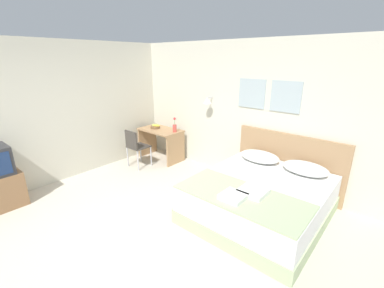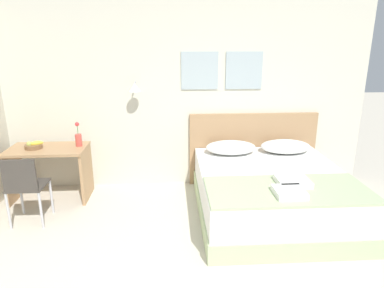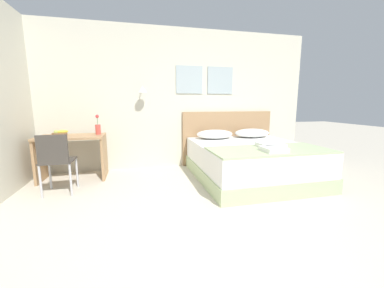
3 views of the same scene
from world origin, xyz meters
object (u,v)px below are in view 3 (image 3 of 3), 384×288
desk_chair (56,159)px  desk (72,150)px  pillow_right (252,133)px  flower_vase (98,128)px  folded_towel_mid_bed (273,149)px  pillow_left (215,134)px  headboard (227,138)px  throw_blanket (270,150)px  folded_towel_near_foot (271,145)px  fruit_bowl (60,134)px  bed (250,161)px

desk_chair → desk: bearing=86.8°
pillow_right → flower_vase: bearing=-179.9°
folded_towel_mid_bed → flower_vase: size_ratio=0.90×
desk → flower_vase: 0.54m
pillow_left → flower_vase: (-2.09, -0.00, 0.17)m
headboard → throw_blanket: 1.61m
pillow_right → folded_towel_near_foot: size_ratio=2.02×
throw_blanket → folded_towel_mid_bed: bearing=-105.7°
pillow_left → folded_towel_near_foot: pillow_left is taller
desk → fruit_bowl: fruit_bowl is taller
flower_vase → bed: bearing=-16.0°
fruit_bowl → flower_vase: bearing=7.5°
pillow_left → pillow_right: 0.78m
desk → folded_towel_near_foot: bearing=-20.1°
folded_towel_mid_bed → fruit_bowl: size_ratio=1.23×
desk → headboard: bearing=7.5°
bed → desk_chair: 2.94m
bed → desk_chair: desk_chair is taller
pillow_right → throw_blanket: bearing=-106.8°
headboard → fruit_bowl: bearing=-172.6°
pillow_right → flower_vase: (-2.87, -0.00, 0.17)m
bed → desk: 2.97m
headboard → folded_towel_near_foot: 1.48m
headboard → flower_vase: (-2.48, -0.32, 0.30)m
fruit_bowl → headboard: bearing=7.4°
folded_towel_mid_bed → desk: size_ratio=0.30×
bed → pillow_right: size_ratio=2.85×
bed → folded_towel_near_foot: bearing=-78.2°
pillow_right → throw_blanket: pillow_right is taller
desk_chair → fruit_bowl: bearing=100.0°
folded_towel_mid_bed → desk: (-2.85, 1.37, -0.14)m
flower_vase → folded_towel_near_foot: bearing=-24.1°
headboard → fruit_bowl: 3.09m
bed → flower_vase: (-2.48, 0.71, 0.55)m
pillow_left → pillow_right: same height
throw_blanket → folded_towel_near_foot: 0.17m
throw_blanket → desk: bearing=156.9°
throw_blanket → desk: desk is taller
desk_chair → flower_vase: bearing=59.9°
desk_chair → fruit_bowl: desk_chair is taller
pillow_right → desk: pillow_right is taller
pillow_left → fruit_bowl: (-2.66, -0.08, 0.10)m
headboard → flower_vase: bearing=-172.7°
desk_chair → fruit_bowl: (-0.12, 0.70, 0.26)m
folded_towel_near_foot → fruit_bowl: fruit_bowl is taller
bed → headboard: size_ratio=1.05×
throw_blanket → desk: (-2.89, 1.23, -0.10)m
pillow_right → folded_towel_near_foot: bearing=-104.5°
headboard → desk_chair: bearing=-159.5°
throw_blanket → fruit_bowl: 3.29m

